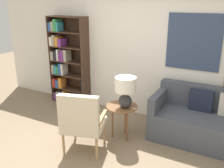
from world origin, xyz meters
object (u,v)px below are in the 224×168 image
(bookshelf, at_px, (65,61))
(armchair, at_px, (82,119))
(table_lamp, at_px, (125,89))
(side_table, at_px, (122,109))
(couch, at_px, (213,123))

(bookshelf, bearing_deg, armchair, -45.98)
(table_lamp, bearing_deg, side_table, 153.85)
(bookshelf, height_order, table_lamp, bookshelf)
(armchair, height_order, couch, armchair)
(armchair, height_order, side_table, armchair)
(couch, distance_m, side_table, 1.43)
(bookshelf, distance_m, table_lamp, 2.00)
(armchair, height_order, table_lamp, table_lamp)
(armchair, xyz_separation_m, side_table, (0.30, 0.68, -0.06))
(armchair, relative_size, table_lamp, 1.94)
(side_table, bearing_deg, armchair, -113.51)
(armchair, xyz_separation_m, couch, (1.61, 1.24, -0.23))
(couch, xyz_separation_m, side_table, (-1.31, -0.55, 0.17))
(couch, height_order, table_lamp, table_lamp)
(side_table, bearing_deg, table_lamp, -26.15)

